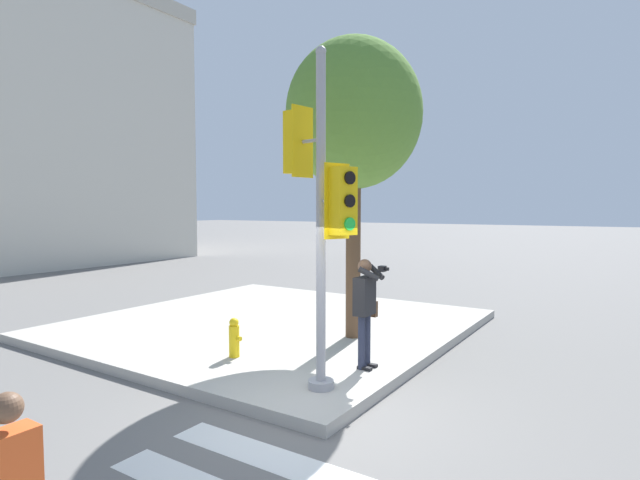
# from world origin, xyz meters

# --- Properties ---
(ground_plane) EXTENTS (160.00, 160.00, 0.00)m
(ground_plane) POSITION_xyz_m (0.00, 0.00, 0.00)
(ground_plane) COLOR slate
(sidewalk_corner) EXTENTS (8.00, 8.00, 0.18)m
(sidewalk_corner) POSITION_xyz_m (3.50, 3.50, 0.09)
(sidewalk_corner) COLOR #ADA89E
(sidewalk_corner) RESTS_ON ground_plane
(traffic_signal_pole) EXTENTS (0.61, 1.27, 4.82)m
(traffic_signal_pole) POSITION_xyz_m (0.48, 0.23, 2.89)
(traffic_signal_pole) COLOR #939399
(traffic_signal_pole) RESTS_ON sidewalk_corner
(person_photographer) EXTENTS (0.58, 0.54, 1.77)m
(person_photographer) POSITION_xyz_m (1.69, 0.13, 1.24)
(person_photographer) COLOR black
(person_photographer) RESTS_ON sidewalk_corner
(street_tree) EXTENTS (2.67, 2.67, 5.90)m
(street_tree) POSITION_xyz_m (3.27, 1.25, 4.57)
(street_tree) COLOR brown
(street_tree) RESTS_ON sidewalk_corner
(fire_hydrant) EXTENTS (0.18, 0.24, 0.69)m
(fire_hydrant) POSITION_xyz_m (0.95, 2.31, 0.51)
(fire_hydrant) COLOR yellow
(fire_hydrant) RESTS_ON sidewalk_corner
(building_right) EXTENTS (12.82, 10.58, 13.81)m
(building_right) POSITION_xyz_m (8.44, 23.10, 6.92)
(building_right) COLOR beige
(building_right) RESTS_ON ground_plane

